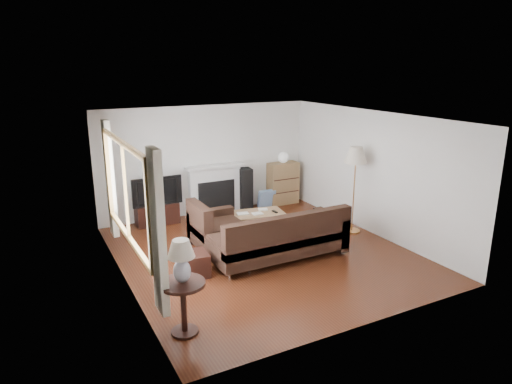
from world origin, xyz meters
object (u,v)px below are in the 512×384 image
tv_stand (157,214)px  floor_lamp (354,190)px  bookshelf (283,183)px  sectional_sofa (279,236)px  coffee_table (255,223)px  side_table (184,308)px

tv_stand → floor_lamp: bearing=-34.4°
tv_stand → bookshelf: size_ratio=0.88×
sectional_sofa → floor_lamp: floor_lamp is taller
tv_stand → floor_lamp: 4.24m
bookshelf → coffee_table: bookshelf is taller
bookshelf → sectional_sofa: bookshelf is taller
coffee_table → bookshelf: bearing=53.8°
sectional_sofa → floor_lamp: 2.14m
sectional_sofa → floor_lamp: bearing=12.6°
coffee_table → floor_lamp: bearing=-15.2°
bookshelf → floor_lamp: size_ratio=0.58×
sectional_sofa → floor_lamp: size_ratio=1.49×
coffee_table → side_table: size_ratio=1.59×
coffee_table → side_table: (-2.49, -2.77, 0.14)m
bookshelf → side_table: size_ratio=1.43×
sectional_sofa → coffee_table: sectional_sofa is taller
side_table → bookshelf: bearing=46.8°
coffee_table → tv_stand: bearing=146.0°
tv_stand → bookshelf: (3.21, 0.03, 0.29)m
side_table → tv_stand: bearing=78.6°
tv_stand → sectional_sofa: 3.16m
tv_stand → bookshelf: 3.22m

